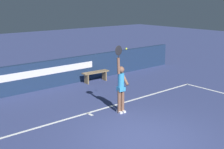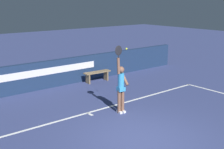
{
  "view_description": "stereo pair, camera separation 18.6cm",
  "coord_description": "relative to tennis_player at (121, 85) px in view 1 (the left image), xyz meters",
  "views": [
    {
      "loc": [
        -5.66,
        -5.37,
        3.84
      ],
      "look_at": [
        0.75,
        2.24,
        1.36
      ],
      "focal_mm": 47.81,
      "sensor_mm": 36.0,
      "label": 1
    },
    {
      "loc": [
        -5.52,
        -5.49,
        3.84
      ],
      "look_at": [
        0.75,
        2.24,
        1.36
      ],
      "focal_mm": 47.81,
      "sensor_mm": 36.0,
      "label": 2
    }
  ],
  "objects": [
    {
      "name": "ground_plane",
      "position": [
        -0.94,
        -1.98,
        -0.99
      ],
      "size": [
        60.0,
        60.0,
        0.0
      ],
      "primitive_type": "plane",
      "color": "navy"
    },
    {
      "name": "back_wall",
      "position": [
        -0.94,
        4.4,
        -0.37
      ],
      "size": [
        16.79,
        0.23,
        1.24
      ],
      "color": "#1A2C4D",
      "rests_on": "ground"
    },
    {
      "name": "tennis_player",
      "position": [
        0.0,
        0.0,
        0.0
      ],
      "size": [
        0.44,
        0.41,
        2.4
      ],
      "color": "brown",
      "rests_on": "ground"
    },
    {
      "name": "court_lines",
      "position": [
        -0.94,
        -1.8,
        -0.99
      ],
      "size": [
        11.64,
        5.15,
        0.0
      ],
      "color": "white",
      "rests_on": "ground"
    },
    {
      "name": "tennis_ball",
      "position": [
        0.29,
        0.06,
        1.24
      ],
      "size": [
        0.07,
        0.07,
        0.07
      ],
      "color": "#D0E534"
    },
    {
      "name": "courtside_bench_near",
      "position": [
        1.77,
        3.82,
        -0.61
      ],
      "size": [
        1.4,
        0.42,
        0.51
      ],
      "color": "olive",
      "rests_on": "ground"
    }
  ]
}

